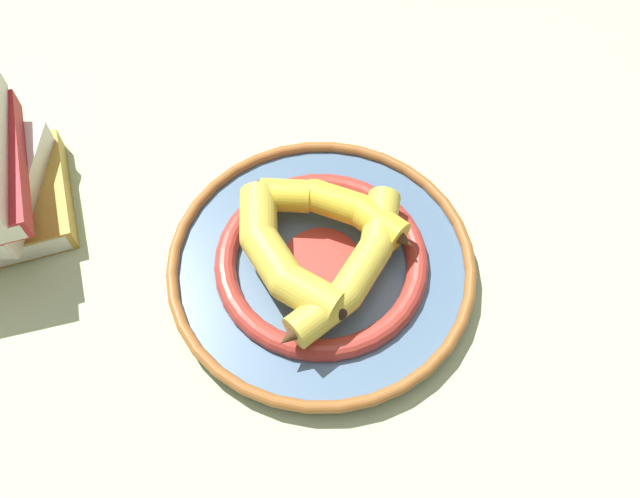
{
  "coord_description": "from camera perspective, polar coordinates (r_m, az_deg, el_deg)",
  "views": [
    {
      "loc": [
        0.31,
        -0.08,
        0.58
      ],
      "look_at": [
        -0.0,
        0.02,
        0.03
      ],
      "focal_mm": 35.0,
      "sensor_mm": 36.0,
      "label": 1
    }
  ],
  "objects": [
    {
      "name": "decorative_bowl",
      "position": [
        0.66,
        -0.0,
        -0.93
      ],
      "size": [
        0.32,
        0.32,
        0.03
      ],
      "color": "slate",
      "rests_on": "ground_plane"
    },
    {
      "name": "banana_c",
      "position": [
        0.62,
        -3.92,
        -0.39
      ],
      "size": [
        0.19,
        0.09,
        0.04
      ],
      "rotation": [
        0.0,
        0.0,
        6.52
      ],
      "color": "gold",
      "rests_on": "decorative_bowl"
    },
    {
      "name": "banana_b",
      "position": [
        0.66,
        1.7,
        3.8
      ],
      "size": [
        0.13,
        0.15,
        0.04
      ],
      "rotation": [
        0.0,
        0.0,
        4.03
      ],
      "color": "yellow",
      "rests_on": "decorative_bowl"
    },
    {
      "name": "ground_plane",
      "position": [
        0.67,
        -1.33,
        -2.27
      ],
      "size": [
        2.8,
        2.8,
        0.0
      ],
      "primitive_type": "plane",
      "color": "#B2C693"
    },
    {
      "name": "banana_a",
      "position": [
        0.62,
        3.08,
        -1.96
      ],
      "size": [
        0.15,
        0.17,
        0.03
      ],
      "rotation": [
        0.0,
        0.0,
        2.3
      ],
      "color": "gold",
      "rests_on": "decorative_bowl"
    }
  ]
}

